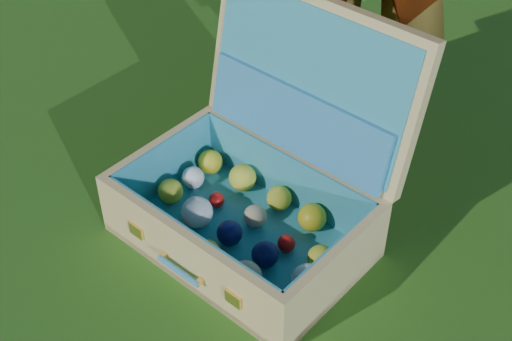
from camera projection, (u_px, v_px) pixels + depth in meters
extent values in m
plane|color=#215114|center=(163.00, 250.00, 1.95)|extent=(60.00, 60.00, 0.00)
cube|color=#D9BB74|center=(242.00, 239.00, 1.96)|extent=(0.73, 0.58, 0.02)
cube|color=#D9BB74|center=(187.00, 260.00, 1.79)|extent=(0.63, 0.18, 0.19)
cube|color=#D9BB74|center=(289.00, 179.00, 2.02)|extent=(0.63, 0.18, 0.19)
cube|color=#D9BB74|center=(161.00, 167.00, 2.06)|extent=(0.12, 0.38, 0.19)
cube|color=#D9BB74|center=(335.00, 275.00, 1.75)|extent=(0.12, 0.38, 0.19)
cube|color=teal|center=(242.00, 235.00, 1.95)|extent=(0.68, 0.52, 0.01)
cube|color=teal|center=(191.00, 253.00, 1.79)|extent=(0.58, 0.15, 0.17)
cube|color=teal|center=(286.00, 178.00, 2.00)|extent=(0.58, 0.15, 0.17)
cube|color=teal|center=(165.00, 166.00, 2.04)|extent=(0.10, 0.37, 0.17)
cube|color=teal|center=(331.00, 269.00, 1.75)|extent=(0.10, 0.37, 0.17)
cube|color=#D9BB74|center=(311.00, 77.00, 1.87)|extent=(0.66, 0.28, 0.43)
cube|color=teal|center=(306.00, 79.00, 1.85)|extent=(0.60, 0.23, 0.38)
cube|color=teal|center=(296.00, 121.00, 1.91)|extent=(0.57, 0.20, 0.18)
cube|color=#F2C659|center=(136.00, 231.00, 1.87)|extent=(0.05, 0.02, 0.04)
cube|color=#F2C659|center=(233.00, 299.00, 1.69)|extent=(0.05, 0.02, 0.04)
cylinder|color=teal|center=(179.00, 271.00, 1.78)|extent=(0.14, 0.05, 0.02)
cube|color=#F2C659|center=(163.00, 256.00, 1.82)|extent=(0.02, 0.02, 0.01)
cube|color=#F2C659|center=(199.00, 282.00, 1.75)|extent=(0.02, 0.02, 0.01)
sphere|color=gold|center=(138.00, 213.00, 1.97)|extent=(0.06, 0.06, 0.06)
sphere|color=#F95814|center=(172.00, 229.00, 1.92)|extent=(0.06, 0.06, 0.06)
sphere|color=gold|center=(207.00, 254.00, 1.85)|extent=(0.07, 0.07, 0.07)
sphere|color=beige|center=(245.00, 277.00, 1.78)|extent=(0.08, 0.08, 0.08)
sphere|color=#F95814|center=(278.00, 302.00, 1.74)|extent=(0.06, 0.06, 0.06)
sphere|color=gold|center=(170.00, 191.00, 2.03)|extent=(0.07, 0.07, 0.07)
sphere|color=silver|center=(197.00, 212.00, 1.95)|extent=(0.09, 0.09, 0.09)
sphere|color=#0D0F44|center=(230.00, 233.00, 1.90)|extent=(0.07, 0.07, 0.07)
sphere|color=#0D0F44|center=(265.00, 254.00, 1.84)|extent=(0.07, 0.07, 0.07)
sphere|color=silver|center=(308.00, 280.00, 1.77)|extent=(0.08, 0.08, 0.08)
sphere|color=silver|center=(193.00, 178.00, 2.08)|extent=(0.07, 0.07, 0.07)
sphere|color=red|center=(217.00, 200.00, 2.02)|extent=(0.05, 0.05, 0.05)
sphere|color=beige|center=(255.00, 216.00, 1.96)|extent=(0.06, 0.06, 0.06)
sphere|color=red|center=(286.00, 243.00, 1.89)|extent=(0.05, 0.05, 0.05)
sphere|color=gold|center=(321.00, 258.00, 1.83)|extent=(0.07, 0.07, 0.07)
sphere|color=gold|center=(210.00, 162.00, 2.12)|extent=(0.07, 0.07, 0.07)
sphere|color=gold|center=(243.00, 178.00, 2.07)|extent=(0.08, 0.08, 0.08)
sphere|color=gold|center=(279.00, 198.00, 2.01)|extent=(0.07, 0.07, 0.07)
sphere|color=gold|center=(312.00, 217.00, 1.94)|extent=(0.08, 0.08, 0.08)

